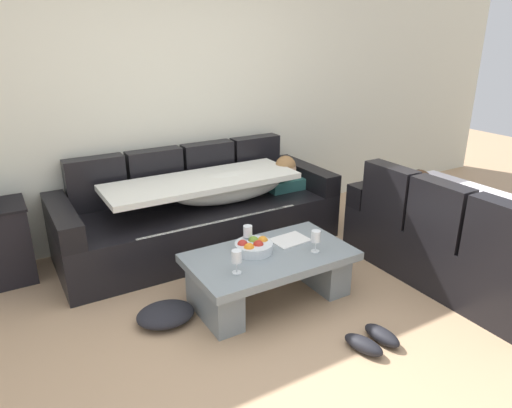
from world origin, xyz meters
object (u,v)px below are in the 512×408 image
open_magazine (290,240)px  crumpled_garment (166,314)px  couch_along_wall (204,212)px  wine_glass_near_left (237,257)px  wine_glass_near_right (316,237)px  pair_of_shoes (373,340)px  wine_glass_far_back (248,232)px  fruit_bowl (254,246)px  couch_near_window (463,240)px  coffee_table (270,271)px

open_magazine → crumpled_garment: size_ratio=0.70×
couch_along_wall → wine_glass_near_left: size_ratio=15.11×
wine_glass_near_right → pair_of_shoes: wine_glass_near_right is taller
wine_glass_near_left → wine_glass_far_back: same height
crumpled_garment → open_magazine: bearing=-0.4°
fruit_bowl → wine_glass_near_right: size_ratio=1.69×
couch_near_window → open_magazine: (-1.25, 0.62, 0.05)m
couch_along_wall → pair_of_shoes: size_ratio=7.46×
coffee_table → wine_glass_near_right: wine_glass_near_right is taller
couch_near_window → crumpled_garment: 2.37m
couch_along_wall → open_magazine: bearing=-74.6°
wine_glass_near_right → crumpled_garment: wine_glass_near_right is taller
wine_glass_near_left → wine_glass_far_back: bearing=50.0°
couch_near_window → wine_glass_near_right: couch_near_window is taller
wine_glass_near_right → open_magazine: 0.28m
open_magazine → wine_glass_near_left: bearing=-162.2°
pair_of_shoes → crumpled_garment: crumpled_garment is taller
couch_along_wall → wine_glass_near_left: bearing=-104.4°
couch_along_wall → pair_of_shoes: couch_along_wall is taller
coffee_table → wine_glass_near_right: (0.30, -0.14, 0.26)m
coffee_table → wine_glass_near_right: size_ratio=7.23×
coffee_table → crumpled_garment: bearing=171.7°
crumpled_garment → wine_glass_far_back: bearing=5.9°
open_magazine → pair_of_shoes: bearing=-92.5°
couch_along_wall → pair_of_shoes: bearing=-81.1°
open_magazine → crumpled_garment: 1.08m
couch_near_window → wine_glass_far_back: bearing=66.1°
wine_glass_near_left → crumpled_garment: wine_glass_near_left is taller
couch_near_window → coffee_table: 1.58m
wine_glass_far_back → pair_of_shoes: 1.15m
couch_near_window → crumpled_garment: (-2.27, 0.63, -0.27)m
wine_glass_near_left → crumpled_garment: bearing=150.7°
wine_glass_near_right → wine_glass_far_back: same height
couch_near_window → wine_glass_far_back: (-1.57, 0.70, 0.16)m
wine_glass_near_right → fruit_bowl: bearing=149.8°
couch_near_window → coffee_table: couch_near_window is taller
wine_glass_near_left → crumpled_garment: size_ratio=0.42×
couch_near_window → fruit_bowl: bearing=69.4°
couch_along_wall → wine_glass_far_back: couch_along_wall is taller
wine_glass_far_back → wine_glass_near_left: bearing=-130.0°
fruit_bowl → wine_glass_far_back: bearing=84.8°
couch_along_wall → coffee_table: 1.11m
couch_along_wall → wine_glass_far_back: bearing=-93.3°
crumpled_garment → couch_along_wall: bearing=52.8°
wine_glass_near_right → couch_along_wall: bearing=104.7°
wine_glass_near_left → wine_glass_near_right: same height
wine_glass_near_right → open_magazine: size_ratio=0.59×
wine_glass_far_back → coffee_table: bearing=-66.7°
wine_glass_near_left → open_magazine: 0.65m
couch_along_wall → wine_glass_near_right: 1.30m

